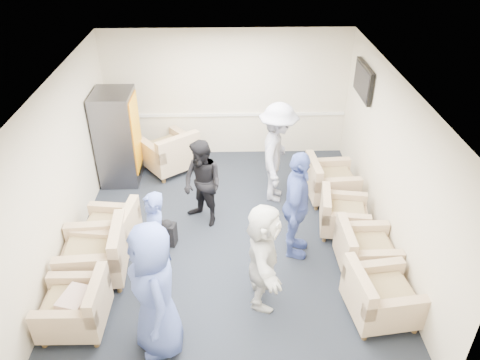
{
  "coord_description": "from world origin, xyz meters",
  "views": [
    {
      "loc": [
        0.02,
        -6.12,
        4.96
      ],
      "look_at": [
        0.2,
        0.2,
        1.01
      ],
      "focal_mm": 35.0,
      "sensor_mm": 36.0,
      "label": 1
    }
  ],
  "objects_px": {
    "armchair_left_near": "(78,308)",
    "person_mid_left": "(155,240)",
    "armchair_right_midnear": "(363,252)",
    "armchair_left_far": "(112,232)",
    "vending_machine": "(118,137)",
    "armchair_corner": "(170,154)",
    "person_mid_right": "(297,206)",
    "armchair_left_mid": "(98,256)",
    "person_back_left": "(203,184)",
    "person_back_right": "(277,153)",
    "person_front_right": "(263,256)",
    "person_front_left": "(155,291)",
    "armchair_right_midfar": "(341,216)",
    "armchair_right_far": "(328,182)",
    "armchair_right_near": "(378,298)"
  },
  "relations": [
    {
      "from": "armchair_left_near",
      "to": "person_mid_left",
      "type": "relative_size",
      "value": 0.54
    },
    {
      "from": "armchair_right_midnear",
      "to": "armchair_left_far",
      "type": "bearing_deg",
      "value": 80.75
    },
    {
      "from": "armchair_left_near",
      "to": "vending_machine",
      "type": "height_order",
      "value": "vending_machine"
    },
    {
      "from": "armchair_corner",
      "to": "person_mid_right",
      "type": "relative_size",
      "value": 0.74
    },
    {
      "from": "person_mid_right",
      "to": "armchair_left_mid",
      "type": "bearing_deg",
      "value": 111.29
    },
    {
      "from": "person_back_left",
      "to": "armchair_left_near",
      "type": "bearing_deg",
      "value": -80.51
    },
    {
      "from": "armchair_left_mid",
      "to": "person_back_right",
      "type": "relative_size",
      "value": 0.52
    },
    {
      "from": "person_back_left",
      "to": "person_front_right",
      "type": "relative_size",
      "value": 0.98
    },
    {
      "from": "armchair_left_far",
      "to": "vending_machine",
      "type": "distance_m",
      "value": 2.26
    },
    {
      "from": "vending_machine",
      "to": "person_front_left",
      "type": "distance_m",
      "value": 4.25
    },
    {
      "from": "armchair_right_midfar",
      "to": "person_front_right",
      "type": "height_order",
      "value": "person_front_right"
    },
    {
      "from": "armchair_left_near",
      "to": "person_back_right",
      "type": "distance_m",
      "value": 4.18
    },
    {
      "from": "armchair_right_midnear",
      "to": "person_mid_left",
      "type": "xyz_separation_m",
      "value": [
        -3.04,
        -0.18,
        0.44
      ]
    },
    {
      "from": "armchair_left_mid",
      "to": "armchair_right_far",
      "type": "xyz_separation_m",
      "value": [
        3.78,
        1.97,
        -0.02
      ]
    },
    {
      "from": "armchair_left_mid",
      "to": "armchair_right_near",
      "type": "height_order",
      "value": "armchair_left_mid"
    },
    {
      "from": "armchair_left_mid",
      "to": "person_back_right",
      "type": "xyz_separation_m",
      "value": [
        2.81,
        2.01,
        0.57
      ]
    },
    {
      "from": "armchair_right_midfar",
      "to": "armchair_right_far",
      "type": "xyz_separation_m",
      "value": [
        -0.02,
        1.0,
        0.03
      ]
    },
    {
      "from": "armchair_corner",
      "to": "person_back_left",
      "type": "bearing_deg",
      "value": 75.2
    },
    {
      "from": "vending_machine",
      "to": "person_back_right",
      "type": "height_order",
      "value": "person_back_right"
    },
    {
      "from": "armchair_left_near",
      "to": "person_back_right",
      "type": "bearing_deg",
      "value": 136.89
    },
    {
      "from": "vending_machine",
      "to": "person_mid_left",
      "type": "height_order",
      "value": "vending_machine"
    },
    {
      "from": "person_back_left",
      "to": "person_mid_right",
      "type": "distance_m",
      "value": 1.69
    },
    {
      "from": "person_back_left",
      "to": "armchair_corner",
      "type": "bearing_deg",
      "value": 156.38
    },
    {
      "from": "armchair_left_near",
      "to": "person_back_right",
      "type": "relative_size",
      "value": 0.44
    },
    {
      "from": "armchair_corner",
      "to": "person_mid_left",
      "type": "relative_size",
      "value": 0.87
    },
    {
      "from": "armchair_corner",
      "to": "person_front_right",
      "type": "xyz_separation_m",
      "value": [
        1.63,
        -3.62,
        0.41
      ]
    },
    {
      "from": "person_front_left",
      "to": "person_mid_left",
      "type": "relative_size",
      "value": 1.23
    },
    {
      "from": "vending_machine",
      "to": "person_back_left",
      "type": "relative_size",
      "value": 1.18
    },
    {
      "from": "armchair_left_mid",
      "to": "person_front_right",
      "type": "height_order",
      "value": "person_front_right"
    },
    {
      "from": "armchair_left_far",
      "to": "person_front_left",
      "type": "xyz_separation_m",
      "value": [
        0.97,
        -1.9,
        0.6
      ]
    },
    {
      "from": "person_back_left",
      "to": "armchair_left_mid",
      "type": "bearing_deg",
      "value": -95.38
    },
    {
      "from": "armchair_right_midfar",
      "to": "armchair_corner",
      "type": "xyz_separation_m",
      "value": [
        -3.04,
        2.11,
        0.07
      ]
    },
    {
      "from": "person_mid_right",
      "to": "armchair_right_midnear",
      "type": "bearing_deg",
      "value": -99.85
    },
    {
      "from": "armchair_right_midnear",
      "to": "person_mid_right",
      "type": "bearing_deg",
      "value": 66.59
    },
    {
      "from": "armchair_left_near",
      "to": "armchair_left_far",
      "type": "height_order",
      "value": "armchair_left_far"
    },
    {
      "from": "armchair_right_far",
      "to": "person_back_left",
      "type": "bearing_deg",
      "value": 102.46
    },
    {
      "from": "armchair_left_mid",
      "to": "armchair_right_near",
      "type": "xyz_separation_m",
      "value": [
        3.9,
        -0.91,
        -0.03
      ]
    },
    {
      "from": "armchair_left_mid",
      "to": "armchair_corner",
      "type": "bearing_deg",
      "value": 162.13
    },
    {
      "from": "person_front_left",
      "to": "person_front_right",
      "type": "bearing_deg",
      "value": 101.01
    },
    {
      "from": "person_front_left",
      "to": "armchair_left_near",
      "type": "bearing_deg",
      "value": -124.7
    },
    {
      "from": "armchair_left_far",
      "to": "armchair_corner",
      "type": "bearing_deg",
      "value": 172.18
    },
    {
      "from": "armchair_right_near",
      "to": "vending_machine",
      "type": "height_order",
      "value": "vending_machine"
    },
    {
      "from": "armchair_left_near",
      "to": "armchair_left_far",
      "type": "bearing_deg",
      "value": 176.33
    },
    {
      "from": "armchair_right_midfar",
      "to": "armchair_corner",
      "type": "relative_size",
      "value": 0.67
    },
    {
      "from": "armchair_right_midnear",
      "to": "armchair_right_far",
      "type": "distance_m",
      "value": 1.94
    },
    {
      "from": "person_front_left",
      "to": "person_mid_left",
      "type": "bearing_deg",
      "value": 169.29
    },
    {
      "from": "armchair_left_mid",
      "to": "armchair_right_midfar",
      "type": "xyz_separation_m",
      "value": [
        3.8,
        0.97,
        -0.06
      ]
    },
    {
      "from": "armchair_right_far",
      "to": "armchair_corner",
      "type": "relative_size",
      "value": 0.69
    },
    {
      "from": "armchair_right_midnear",
      "to": "armchair_corner",
      "type": "distance_m",
      "value": 4.4
    },
    {
      "from": "armchair_left_mid",
      "to": "person_front_right",
      "type": "relative_size",
      "value": 0.62
    }
  ]
}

